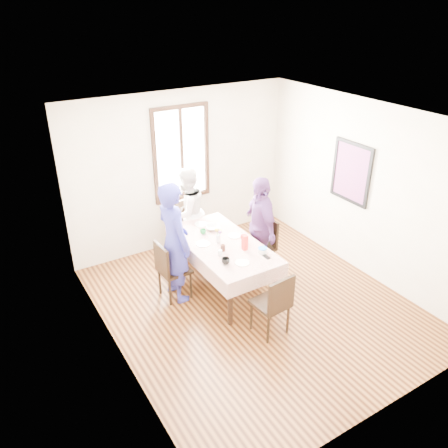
{
  "coord_description": "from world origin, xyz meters",
  "views": [
    {
      "loc": [
        -3.15,
        -4.29,
        4.01
      ],
      "look_at": [
        -0.17,
        0.58,
        1.1
      ],
      "focal_mm": 36.13,
      "sensor_mm": 36.0,
      "label": 1
    }
  ],
  "objects_px": {
    "dining_table": "(222,266)",
    "chair_right": "(259,247)",
    "chair_far": "(186,229)",
    "person_left": "(174,242)",
    "chair_near": "(270,303)",
    "chair_left": "(174,269)",
    "person_right": "(259,227)",
    "person_far": "(185,212)"
  },
  "relations": [
    {
      "from": "person_left",
      "to": "person_far",
      "type": "bearing_deg",
      "value": -38.38
    },
    {
      "from": "chair_left",
      "to": "person_left",
      "type": "relative_size",
      "value": 0.5
    },
    {
      "from": "dining_table",
      "to": "chair_far",
      "type": "height_order",
      "value": "chair_far"
    },
    {
      "from": "dining_table",
      "to": "chair_left",
      "type": "relative_size",
      "value": 1.92
    },
    {
      "from": "dining_table",
      "to": "person_left",
      "type": "relative_size",
      "value": 0.97
    },
    {
      "from": "chair_right",
      "to": "person_right",
      "type": "relative_size",
      "value": 0.56
    },
    {
      "from": "dining_table",
      "to": "person_right",
      "type": "xyz_separation_m",
      "value": [
        0.7,
        0.05,
        0.44
      ]
    },
    {
      "from": "chair_left",
      "to": "person_left",
      "type": "xyz_separation_m",
      "value": [
        0.02,
        0.0,
        0.45
      ]
    },
    {
      "from": "chair_right",
      "to": "chair_near",
      "type": "bearing_deg",
      "value": 149.14
    },
    {
      "from": "chair_left",
      "to": "person_left",
      "type": "distance_m",
      "value": 0.45
    },
    {
      "from": "dining_table",
      "to": "chair_far",
      "type": "xyz_separation_m",
      "value": [
        0.0,
        1.2,
        0.08
      ]
    },
    {
      "from": "dining_table",
      "to": "chair_near",
      "type": "relative_size",
      "value": 1.92
    },
    {
      "from": "chair_near",
      "to": "person_right",
      "type": "distance_m",
      "value": 1.48
    },
    {
      "from": "person_far",
      "to": "chair_right",
      "type": "bearing_deg",
      "value": 104.03
    },
    {
      "from": "chair_near",
      "to": "chair_left",
      "type": "bearing_deg",
      "value": 112.83
    },
    {
      "from": "person_left",
      "to": "chair_near",
      "type": "bearing_deg",
      "value": -157.02
    },
    {
      "from": "chair_right",
      "to": "person_left",
      "type": "xyz_separation_m",
      "value": [
        -1.41,
        0.11,
        0.45
      ]
    },
    {
      "from": "chair_far",
      "to": "chair_near",
      "type": "height_order",
      "value": "same"
    },
    {
      "from": "chair_near",
      "to": "person_far",
      "type": "bearing_deg",
      "value": 85.22
    },
    {
      "from": "chair_near",
      "to": "person_left",
      "type": "xyz_separation_m",
      "value": [
        -0.7,
        1.37,
        0.45
      ]
    },
    {
      "from": "person_right",
      "to": "person_left",
      "type": "bearing_deg",
      "value": -81.53
    },
    {
      "from": "dining_table",
      "to": "chair_near",
      "type": "xyz_separation_m",
      "value": [
        0.0,
        -1.2,
        0.08
      ]
    },
    {
      "from": "person_far",
      "to": "person_left",
      "type": "bearing_deg",
      "value": 37.24
    },
    {
      "from": "dining_table",
      "to": "person_right",
      "type": "distance_m",
      "value": 0.83
    },
    {
      "from": "chair_far",
      "to": "person_right",
      "type": "bearing_deg",
      "value": 115.65
    },
    {
      "from": "chair_far",
      "to": "chair_near",
      "type": "distance_m",
      "value": 2.41
    },
    {
      "from": "chair_left",
      "to": "person_far",
      "type": "xyz_separation_m",
      "value": [
        0.71,
        1.02,
        0.33
      ]
    },
    {
      "from": "chair_left",
      "to": "chair_far",
      "type": "distance_m",
      "value": 1.26
    },
    {
      "from": "chair_near",
      "to": "person_far",
      "type": "relative_size",
      "value": 0.58
    },
    {
      "from": "person_far",
      "to": "chair_far",
      "type": "bearing_deg",
      "value": -108.38
    },
    {
      "from": "dining_table",
      "to": "chair_right",
      "type": "relative_size",
      "value": 1.92
    },
    {
      "from": "chair_left",
      "to": "chair_far",
      "type": "xyz_separation_m",
      "value": [
        0.71,
        1.04,
        0.0
      ]
    },
    {
      "from": "chair_left",
      "to": "person_far",
      "type": "bearing_deg",
      "value": 143.14
    },
    {
      "from": "person_far",
      "to": "chair_left",
      "type": "bearing_deg",
      "value": 36.52
    },
    {
      "from": "chair_far",
      "to": "chair_right",
      "type": "bearing_deg",
      "value": 116.34
    },
    {
      "from": "chair_left",
      "to": "person_far",
      "type": "height_order",
      "value": "person_far"
    },
    {
      "from": "dining_table",
      "to": "person_right",
      "type": "height_order",
      "value": "person_right"
    },
    {
      "from": "chair_near",
      "to": "person_far",
      "type": "distance_m",
      "value": 2.41
    },
    {
      "from": "dining_table",
      "to": "chair_left",
      "type": "distance_m",
      "value": 0.74
    },
    {
      "from": "dining_table",
      "to": "person_right",
      "type": "bearing_deg",
      "value": 4.49
    },
    {
      "from": "chair_near",
      "to": "person_far",
      "type": "height_order",
      "value": "person_far"
    },
    {
      "from": "chair_far",
      "to": "person_right",
      "type": "height_order",
      "value": "person_right"
    }
  ]
}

